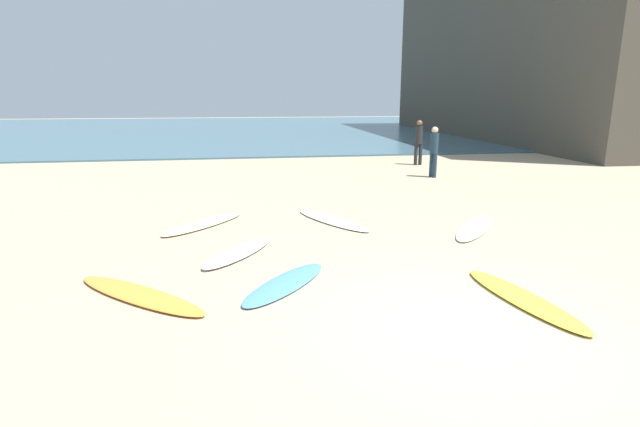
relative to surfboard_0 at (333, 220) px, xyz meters
name	(u,v)px	position (x,y,z in m)	size (l,w,h in m)	color
ground_plane	(457,326)	(0.55, -5.21, -0.03)	(120.00, 120.00, 0.00)	tan
ocean_water	(270,128)	(0.55, 31.49, 0.01)	(120.00, 40.00, 0.08)	#426675
surfboard_0	(333,220)	(0.00, 0.00, 0.00)	(0.54, 2.39, 0.06)	white
surfboard_1	(475,228)	(2.84, -1.10, 0.00)	(0.53, 2.37, 0.06)	silver
surfboard_2	(285,283)	(-1.38, -3.56, 0.00)	(0.55, 1.97, 0.06)	#5190E1
surfboard_3	(139,295)	(-3.43, -3.67, 0.01)	(0.50, 2.51, 0.07)	orange
surfboard_4	(523,299)	(1.77, -4.65, 0.01)	(0.50, 2.28, 0.08)	yellow
surfboard_5	(204,223)	(-2.80, 0.14, 0.01)	(0.56, 2.35, 0.08)	beige
surfboard_6	(238,253)	(-2.08, -2.03, 0.01)	(0.52, 1.91, 0.09)	silver
beachgoer_near	(419,140)	(5.11, 8.41, 0.97)	(0.34, 0.30, 1.78)	black
beachgoer_mid	(434,149)	(4.53, 5.42, 0.93)	(0.33, 0.34, 1.72)	#1E3342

